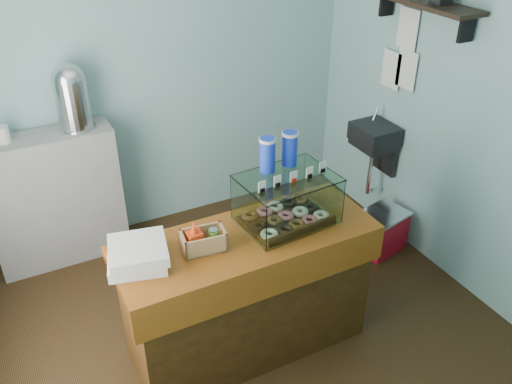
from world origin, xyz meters
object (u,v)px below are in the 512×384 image
display_case (285,195)px  coffee_urn (71,95)px  counter (247,293)px  red_cooler (381,231)px

display_case → coffee_urn: 1.80m
counter → red_cooler: (1.47, 0.45, -0.28)m
display_case → red_cooler: (1.17, 0.38, -0.89)m
display_case → red_cooler: display_case is taller
coffee_urn → red_cooler: size_ratio=1.10×
display_case → red_cooler: size_ratio=1.32×
counter → display_case: bearing=13.8°
counter → coffee_urn: 1.93m
counter → red_cooler: bearing=17.1°
counter → coffee_urn: size_ratio=3.21×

